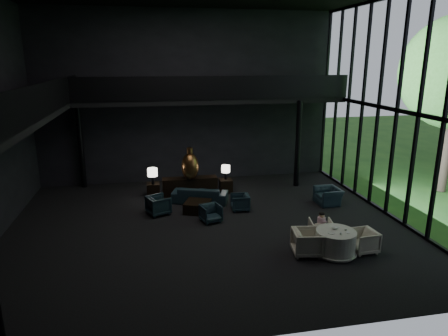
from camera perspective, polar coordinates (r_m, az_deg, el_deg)
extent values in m
cube|color=black|center=(14.38, -2.23, -8.43)|extent=(14.00, 12.00, 0.02)
cube|color=black|center=(19.20, -5.12, 9.92)|extent=(14.00, 0.04, 8.00)
cube|color=black|center=(7.50, 4.46, 1.45)|extent=(14.00, 0.04, 8.00)
cube|color=black|center=(13.75, -28.11, 6.04)|extent=(2.00, 12.00, 0.25)
cube|color=black|center=(18.35, -1.64, 9.72)|extent=(12.00, 2.00, 0.25)
cube|color=black|center=(13.43, -24.32, 8.90)|extent=(0.06, 12.00, 1.00)
cube|color=black|center=(17.31, -1.11, 11.38)|extent=(12.00, 0.06, 1.00)
cylinder|color=black|center=(19.34, -19.80, 3.11)|extent=(0.24, 0.24, 4.00)
cylinder|color=black|center=(18.70, 10.50, 3.37)|extent=(0.24, 0.24, 4.00)
cube|color=black|center=(17.66, -4.88, -2.57)|extent=(2.40, 0.55, 0.76)
ellipsoid|color=#97612D|center=(17.16, -4.87, 0.23)|extent=(0.74, 0.74, 1.15)
cylinder|color=#97612D|center=(16.99, -4.92, 2.49)|extent=(0.25, 0.25, 0.23)
cube|color=black|center=(17.60, -10.07, -3.10)|extent=(0.54, 0.54, 0.60)
cylinder|color=black|center=(17.32, -10.13, -1.72)|extent=(0.13, 0.13, 0.37)
cylinder|color=white|center=(17.22, -10.19, -0.59)|extent=(0.42, 0.42, 0.34)
cube|color=black|center=(17.87, 0.25, -2.56)|extent=(0.55, 0.55, 0.60)
cylinder|color=black|center=(17.75, 0.24, -1.11)|extent=(0.11, 0.11, 0.33)
cylinder|color=white|center=(17.66, 0.24, -0.12)|extent=(0.38, 0.38, 0.31)
imported|color=#1A3842|center=(16.63, -3.45, -3.31)|extent=(2.58, 1.48, 0.97)
imported|color=#102D32|center=(15.57, -9.34, -5.08)|extent=(1.01, 1.04, 0.83)
imported|color=black|center=(15.81, 2.31, -4.92)|extent=(0.64, 0.67, 0.65)
imported|color=#162E3E|center=(14.72, -1.90, -6.49)|extent=(0.76, 0.73, 0.64)
imported|color=black|center=(16.98, 14.67, -3.57)|extent=(0.68, 1.02, 0.87)
cube|color=black|center=(15.70, -3.78, -5.53)|extent=(1.23, 1.23, 0.42)
cylinder|color=white|center=(12.87, 15.62, -10.18)|extent=(1.21, 1.21, 0.75)
cone|color=white|center=(13.01, 15.51, -11.48)|extent=(1.37, 1.37, 0.10)
imported|color=#BCB4A9|center=(13.74, 13.66, -8.48)|extent=(0.78, 0.74, 0.69)
imported|color=#B6B1A7|center=(13.24, 19.25, -9.68)|extent=(0.76, 0.80, 0.78)
imported|color=#B1A89C|center=(12.58, 11.82, -10.00)|extent=(1.01, 1.06, 0.96)
cylinder|color=pink|center=(13.49, 13.72, -7.60)|extent=(0.26, 0.26, 0.38)
sphere|color=#D8A884|center=(13.38, 13.80, -6.49)|extent=(0.19, 0.19, 0.19)
ellipsoid|color=black|center=(13.37, 13.81, -6.37)|extent=(0.20, 0.20, 0.13)
cylinder|color=white|center=(12.53, 15.05, -8.94)|extent=(0.27, 0.27, 0.01)
cylinder|color=white|center=(12.98, 15.74, -8.12)|extent=(0.23, 0.23, 0.01)
cylinder|color=white|center=(12.69, 17.26, -8.79)|extent=(0.15, 0.15, 0.01)
cylinder|color=white|center=(12.81, 17.02, -8.37)|extent=(0.11, 0.11, 0.06)
ellipsoid|color=white|center=(12.81, 15.47, -8.23)|extent=(0.17, 0.17, 0.09)
cylinder|color=#99999E|center=(12.48, 16.33, -9.00)|extent=(0.07, 0.07, 0.07)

